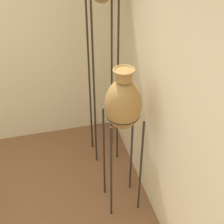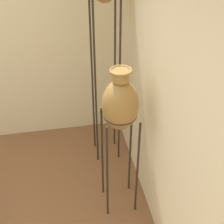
{
  "view_description": "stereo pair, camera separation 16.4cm",
  "coord_description": "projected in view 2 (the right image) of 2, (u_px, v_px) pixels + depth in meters",
  "views": [
    {
      "loc": [
        1.02,
        -1.47,
        2.59
      ],
      "look_at": [
        1.66,
        0.98,
        0.85
      ],
      "focal_mm": 50.0,
      "sensor_mm": 36.0,
      "label": 1
    },
    {
      "loc": [
        1.18,
        -1.51,
        2.59
      ],
      "look_at": [
        1.66,
        0.98,
        0.85
      ],
      "focal_mm": 50.0,
      "sensor_mm": 36.0,
      "label": 2
    }
  ],
  "objects": [
    {
      "name": "wall_right",
      "position": [
        186.0,
        127.0,
        2.04
      ],
      "size": [
        0.06,
        7.87,
        2.7
      ],
      "color": "beige",
      "rests_on": "ground_plane"
    },
    {
      "name": "vase_stand_medium",
      "position": [
        120.0,
        106.0,
        2.57
      ],
      "size": [
        0.31,
        0.31,
        1.51
      ],
      "color": "#28231E",
      "rests_on": "ground_plane"
    }
  ]
}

